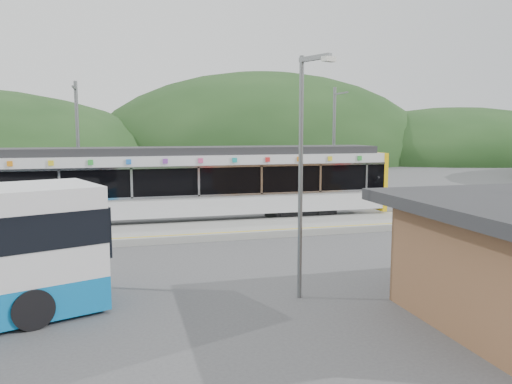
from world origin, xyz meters
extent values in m
plane|color=#4C4C4F|center=(0.00, 0.00, 0.00)|extent=(120.00, 120.00, 0.00)
ellipsoid|color=#1E3D19|center=(16.00, 54.00, 0.00)|extent=(52.00, 39.00, 26.00)
ellipsoid|color=#1E3D19|center=(45.00, 48.00, 0.00)|extent=(44.00, 33.00, 16.00)
cube|color=#9E9E99|center=(0.00, 3.30, 0.15)|extent=(26.00, 3.20, 0.30)
cube|color=yellow|center=(0.00, 2.00, 0.30)|extent=(26.00, 0.10, 0.01)
cube|color=black|center=(-8.01, 6.00, 0.30)|extent=(3.20, 2.20, 0.56)
cube|color=black|center=(3.99, 6.00, 0.30)|extent=(3.20, 2.20, 0.56)
cube|color=silver|center=(-2.01, 6.00, 1.04)|extent=(20.00, 2.90, 0.92)
cube|color=black|center=(-2.01, 6.00, 2.23)|extent=(20.00, 2.96, 1.45)
cube|color=silver|center=(-2.01, 4.50, 1.55)|extent=(20.00, 0.05, 0.10)
cube|color=silver|center=(-2.01, 4.50, 2.90)|extent=(20.00, 0.05, 0.10)
cube|color=silver|center=(-2.01, 6.00, 3.17)|extent=(20.00, 2.90, 0.45)
cube|color=#2D2D30|center=(-2.01, 6.00, 3.58)|extent=(19.40, 2.50, 0.36)
cube|color=yellow|center=(8.11, 6.00, 1.90)|extent=(0.24, 2.92, 3.00)
cube|color=silver|center=(-7.51, 4.50, 2.23)|extent=(0.10, 0.05, 1.35)
cube|color=silver|center=(-4.51, 4.50, 2.23)|extent=(0.10, 0.05, 1.35)
cube|color=silver|center=(-1.51, 4.50, 2.23)|extent=(0.10, 0.05, 1.35)
cube|color=silver|center=(1.49, 4.50, 2.23)|extent=(0.10, 0.05, 1.35)
cube|color=silver|center=(4.49, 4.50, 2.23)|extent=(0.10, 0.05, 1.35)
cube|color=silver|center=(6.99, 4.50, 2.23)|extent=(0.10, 0.05, 1.35)
cube|color=orange|center=(-9.41, 4.51, 3.18)|extent=(0.22, 0.04, 0.22)
cube|color=yellow|center=(-7.81, 4.51, 3.18)|extent=(0.22, 0.04, 0.22)
cube|color=green|center=(-6.21, 4.51, 3.18)|extent=(0.22, 0.04, 0.22)
cube|color=blue|center=(-4.61, 4.51, 3.18)|extent=(0.22, 0.04, 0.22)
cube|color=purple|center=(-3.01, 4.51, 3.18)|extent=(0.22, 0.04, 0.22)
cube|color=#E54C8C|center=(-1.41, 4.51, 3.18)|extent=(0.22, 0.04, 0.22)
cube|color=#19A5A5|center=(0.19, 4.51, 3.18)|extent=(0.22, 0.04, 0.22)
cube|color=red|center=(1.79, 4.51, 3.18)|extent=(0.22, 0.04, 0.22)
cube|color=orange|center=(3.39, 4.51, 3.18)|extent=(0.22, 0.04, 0.22)
cube|color=yellow|center=(4.99, 4.51, 3.18)|extent=(0.22, 0.04, 0.22)
cube|color=green|center=(6.59, 4.51, 3.18)|extent=(0.22, 0.04, 0.22)
cylinder|color=slate|center=(-7.00, 8.60, 3.50)|extent=(0.18, 0.18, 7.00)
cube|color=slate|center=(-7.00, 7.80, 6.60)|extent=(0.08, 1.80, 0.08)
cylinder|color=slate|center=(7.00, 8.60, 3.50)|extent=(0.18, 0.18, 7.00)
cube|color=slate|center=(7.00, 7.80, 6.60)|extent=(0.08, 1.80, 0.08)
cylinder|color=black|center=(-7.44, -4.97, 0.48)|extent=(1.87, 2.96, 0.96)
cylinder|color=slate|center=(-0.31, -5.69, 3.25)|extent=(0.12, 0.12, 6.49)
cube|color=slate|center=(-0.31, -6.18, 6.38)|extent=(0.52, 1.05, 0.12)
cube|color=silver|center=(-0.31, -6.67, 6.30)|extent=(0.39, 0.30, 0.12)
camera|label=1|loc=(-4.93, -18.17, 4.59)|focal=35.00mm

